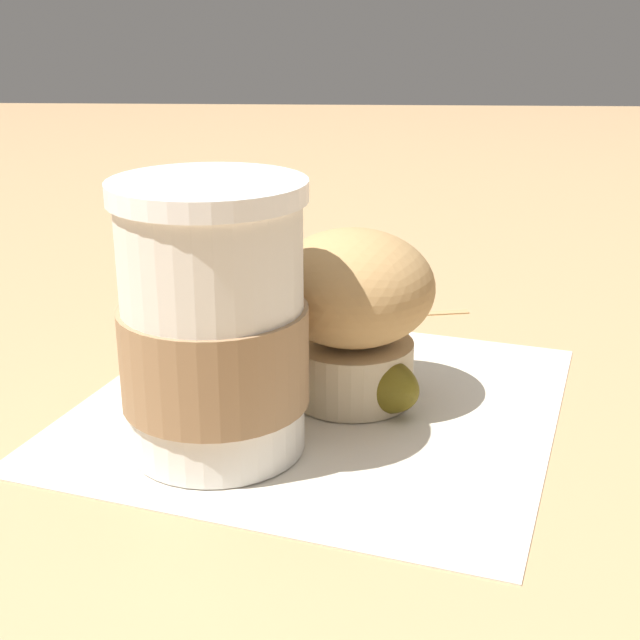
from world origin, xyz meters
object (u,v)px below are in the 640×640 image
at_px(muffin, 352,307).
at_px(sugar_packet, 370,300).
at_px(banana, 316,359).
at_px(coffee_cup, 214,329).

bearing_deg(muffin, sugar_packet, -4.16).
height_order(muffin, banana, muffin).
height_order(coffee_cup, sugar_packet, coffee_cup).
xyz_separation_m(muffin, banana, (0.01, 0.02, -0.04)).
height_order(muffin, sugar_packet, muffin).
distance_m(banana, sugar_packet, 0.16).
bearing_deg(banana, sugar_packet, -12.29).
bearing_deg(muffin, banana, 55.31).
distance_m(coffee_cup, sugar_packet, 0.26).
height_order(banana, sugar_packet, banana).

